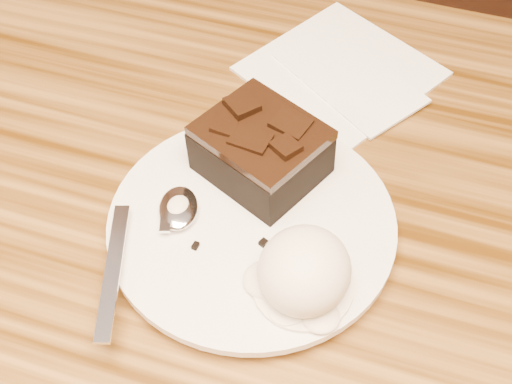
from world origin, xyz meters
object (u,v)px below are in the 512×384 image
(plate, at_px, (252,227))
(brownie, at_px, (261,153))
(ice_cream_scoop, at_px, (304,270))
(spoon, at_px, (179,209))
(napkin, at_px, (341,70))

(plate, xyz_separation_m, brownie, (-0.01, 0.05, 0.03))
(plate, bearing_deg, ice_cream_scoop, -40.65)
(spoon, bearing_deg, ice_cream_scoop, -35.78)
(brownie, distance_m, ice_cream_scoop, 0.11)
(ice_cream_scoop, xyz_separation_m, napkin, (-0.03, 0.25, -0.04))
(plate, relative_size, spoon, 1.29)
(brownie, distance_m, napkin, 0.16)
(brownie, xyz_separation_m, spoon, (-0.05, -0.06, -0.02))
(plate, xyz_separation_m, ice_cream_scoop, (0.05, -0.05, 0.03))
(brownie, height_order, napkin, brownie)
(napkin, bearing_deg, spoon, -109.16)
(brownie, xyz_separation_m, ice_cream_scoop, (0.06, -0.10, 0.00))
(plate, relative_size, brownie, 2.50)
(napkin, bearing_deg, ice_cream_scoop, -82.51)
(plate, height_order, spoon, spoon)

